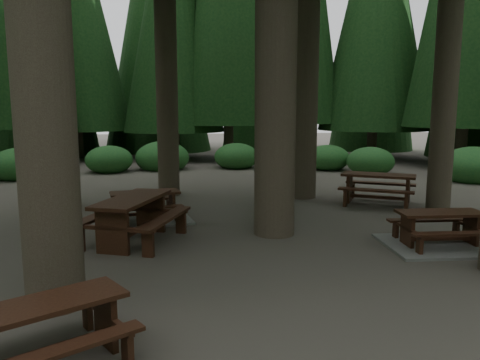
{
  "coord_description": "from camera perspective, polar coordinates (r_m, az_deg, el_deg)",
  "views": [
    {
      "loc": [
        -1.1,
        -9.2,
        2.61
      ],
      "look_at": [
        0.12,
        0.58,
        1.1
      ],
      "focal_mm": 35.0,
      "sensor_mm": 36.0,
      "label": 1
    }
  ],
  "objects": [
    {
      "name": "picnic_table_e",
      "position": [
        5.33,
        -22.59,
        -15.85
      ],
      "size": [
        2.01,
        1.92,
        0.68
      ],
      "rotation": [
        0.0,
        0.0,
        0.57
      ],
      "color": "black",
      "rests_on": "ground"
    },
    {
      "name": "ground",
      "position": [
        9.62,
        -0.31,
        -7.02
      ],
      "size": [
        80.0,
        80.0,
        0.0
      ],
      "primitive_type": "plane",
      "color": "#4C473E",
      "rests_on": "ground"
    },
    {
      "name": "picnic_table_d",
      "position": [
        13.36,
        16.49,
        -0.49
      ],
      "size": [
        2.44,
        2.3,
        0.84
      ],
      "rotation": [
        0.0,
        0.0,
        -0.51
      ],
      "color": "black",
      "rests_on": "ground"
    },
    {
      "name": "shrub_ring",
      "position": [
        10.35,
        3.07,
        -3.63
      ],
      "size": [
        23.86,
        24.64,
        1.49
      ],
      "color": "#21602C",
      "rests_on": "ground"
    },
    {
      "name": "picnic_table_c",
      "position": [
        11.25,
        -11.43,
        -3.72
      ],
      "size": [
        2.31,
        2.04,
        0.68
      ],
      "rotation": [
        0.0,
        0.0,
        0.2
      ],
      "color": "gray",
      "rests_on": "ground"
    },
    {
      "name": "picnic_table_b",
      "position": [
        9.42,
        -12.93,
        -3.89
      ],
      "size": [
        2.28,
        2.51,
        0.89
      ],
      "rotation": [
        0.0,
        0.0,
        1.21
      ],
      "color": "black",
      "rests_on": "ground"
    },
    {
      "name": "picnic_table_a",
      "position": [
        9.72,
        23.1,
        -6.23
      ],
      "size": [
        2.09,
        1.75,
        0.68
      ],
      "rotation": [
        0.0,
        0.0,
        -0.05
      ],
      "color": "gray",
      "rests_on": "ground"
    }
  ]
}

